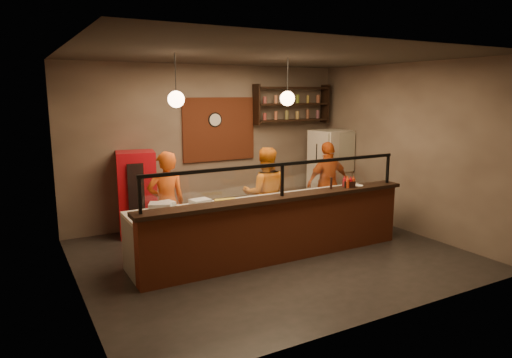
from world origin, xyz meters
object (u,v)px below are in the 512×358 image
fridge (330,171)px  red_cooler (137,194)px  wall_clock (215,120)px  pepper_mill (331,183)px  cook_mid (265,194)px  pizza_dough (237,202)px  cook_left (166,203)px  condiment_caddy (349,184)px  cook_right (328,183)px

fridge → red_cooler: 4.25m
wall_clock → pepper_mill: wall_clock is taller
red_cooler → pepper_mill: red_cooler is taller
wall_clock → fridge: bearing=-14.7°
cook_mid → fridge: fridge is taller
pizza_dough → red_cooler: bearing=120.2°
cook_left → fridge: bearing=-167.1°
red_cooler → wall_clock: bearing=21.1°
cook_left → cook_mid: bearing=177.6°
cook_mid → pepper_mill: cook_mid is taller
wall_clock → pizza_dough: bearing=-105.5°
cook_left → pepper_mill: bearing=155.6°
condiment_caddy → pepper_mill: (-0.36, 0.03, 0.04)m
red_cooler → condiment_caddy: bearing=-27.9°
wall_clock → pepper_mill: 3.00m
fridge → pepper_mill: fridge is taller
wall_clock → pizza_dough: 2.61m
red_cooler → pizza_dough: 2.23m
red_cooler → pepper_mill: 3.59m
cook_right → red_cooler: 3.79m
cook_left → red_cooler: bearing=-82.0°
cook_left → pepper_mill: 2.75m
cook_right → fridge: fridge is taller
cook_right → pizza_dough: bearing=21.4°
cook_mid → pepper_mill: 1.29m
wall_clock → condiment_caddy: size_ratio=1.60×
cook_left → pizza_dough: size_ratio=3.27×
wall_clock → pepper_mill: (0.91, -2.70, -0.94)m
cook_left → fridge: (4.08, 0.89, 0.06)m
wall_clock → cook_right: bearing=-35.1°
fridge → condiment_caddy: size_ratio=9.79×
condiment_caddy → pepper_mill: bearing=175.7°
cook_left → pizza_dough: cook_left is taller
cook_right → wall_clock: bearing=-33.2°
wall_clock → red_cooler: size_ratio=0.19×
pepper_mill → cook_right: bearing=53.7°
pepper_mill → cook_mid: bearing=121.8°
cook_mid → condiment_caddy: cook_mid is taller
cook_left → pepper_mill: size_ratio=9.03×
cook_left → cook_right: size_ratio=1.03×
cook_mid → pizza_dough: bearing=58.1°
cook_mid → condiment_caddy: bearing=156.8°
wall_clock → cook_right: wall_clock is taller
wall_clock → fridge: wall_clock is taller
condiment_caddy → cook_mid: bearing=133.0°
fridge → pepper_mill: size_ratio=9.64×
condiment_caddy → fridge: bearing=59.2°
red_cooler → condiment_caddy: red_cooler is taller
cook_left → cook_mid: size_ratio=1.02×
cook_right → pizza_dough: 2.68m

